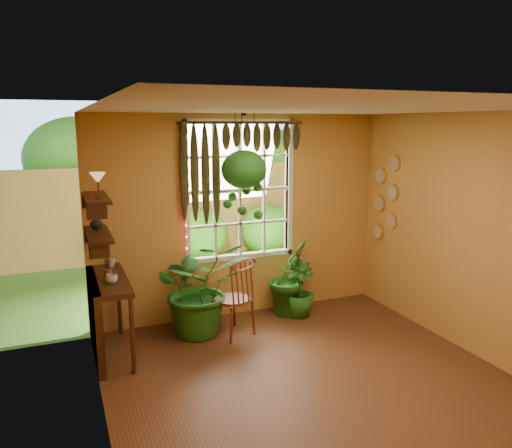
{
  "coord_description": "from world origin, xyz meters",
  "views": [
    {
      "loc": [
        -2.26,
        -3.89,
        2.58
      ],
      "look_at": [
        -0.22,
        1.15,
        1.47
      ],
      "focal_mm": 35.0,
      "sensor_mm": 36.0,
      "label": 1
    }
  ],
  "objects_px": {
    "hanging_basket": "(244,175)",
    "potted_plant_mid": "(290,276)",
    "counter_ledge": "(100,309)",
    "windsor_chair": "(234,309)",
    "potted_plant_left": "(199,287)"
  },
  "relations": [
    {
      "from": "windsor_chair",
      "to": "potted_plant_left",
      "type": "distance_m",
      "value": 0.5
    },
    {
      "from": "potted_plant_left",
      "to": "potted_plant_mid",
      "type": "height_order",
      "value": "potted_plant_left"
    },
    {
      "from": "hanging_basket",
      "to": "counter_ledge",
      "type": "bearing_deg",
      "value": -170.08
    },
    {
      "from": "counter_ledge",
      "to": "hanging_basket",
      "type": "height_order",
      "value": "hanging_basket"
    },
    {
      "from": "counter_ledge",
      "to": "hanging_basket",
      "type": "distance_m",
      "value": 2.32
    },
    {
      "from": "hanging_basket",
      "to": "potted_plant_left",
      "type": "bearing_deg",
      "value": -167.3
    },
    {
      "from": "windsor_chair",
      "to": "potted_plant_left",
      "type": "xyz_separation_m",
      "value": [
        -0.38,
        0.2,
        0.26
      ]
    },
    {
      "from": "counter_ledge",
      "to": "potted_plant_left",
      "type": "distance_m",
      "value": 1.21
    },
    {
      "from": "windsor_chair",
      "to": "potted_plant_mid",
      "type": "xyz_separation_m",
      "value": [
        0.94,
        0.39,
        0.2
      ]
    },
    {
      "from": "hanging_basket",
      "to": "potted_plant_mid",
      "type": "bearing_deg",
      "value": 3.73
    },
    {
      "from": "potted_plant_mid",
      "to": "hanging_basket",
      "type": "height_order",
      "value": "hanging_basket"
    },
    {
      "from": "counter_ledge",
      "to": "windsor_chair",
      "type": "xyz_separation_m",
      "value": [
        1.57,
        -0.03,
        -0.22
      ]
    },
    {
      "from": "windsor_chair",
      "to": "hanging_basket",
      "type": "xyz_separation_m",
      "value": [
        0.27,
        0.35,
        1.6
      ]
    },
    {
      "from": "counter_ledge",
      "to": "potted_plant_left",
      "type": "xyz_separation_m",
      "value": [
        1.19,
        0.18,
        0.05
      ]
    },
    {
      "from": "counter_ledge",
      "to": "potted_plant_mid",
      "type": "height_order",
      "value": "potted_plant_mid"
    }
  ]
}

